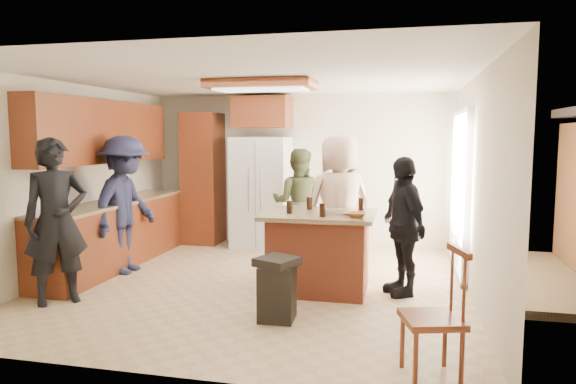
% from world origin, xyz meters
% --- Properties ---
extents(person_front_left, '(0.81, 0.81, 1.81)m').
position_xyz_m(person_front_left, '(-1.93, -1.15, 0.90)').
color(person_front_left, black).
rests_on(person_front_left, ground).
extents(person_behind_left, '(0.82, 0.53, 1.63)m').
position_xyz_m(person_behind_left, '(0.17, 1.58, 0.82)').
color(person_behind_left, '#393D23').
rests_on(person_behind_left, ground).
extents(person_behind_right, '(1.08, 0.97, 1.85)m').
position_xyz_m(person_behind_right, '(0.92, 0.58, 0.93)').
color(person_behind_right, tan).
rests_on(person_behind_right, ground).
extents(person_side_right, '(0.83, 1.05, 1.59)m').
position_xyz_m(person_side_right, '(1.73, 0.00, 0.80)').
color(person_side_right, black).
rests_on(person_side_right, ground).
extents(person_counter, '(0.61, 1.21, 1.82)m').
position_xyz_m(person_counter, '(-1.87, 0.16, 0.91)').
color(person_counter, '#191B33').
rests_on(person_counter, ground).
extents(left_cabinetry, '(0.64, 3.00, 2.30)m').
position_xyz_m(left_cabinetry, '(-2.24, 0.40, 0.96)').
color(left_cabinetry, maroon).
rests_on(left_cabinetry, ground).
extents(back_wall_units, '(1.80, 0.60, 2.45)m').
position_xyz_m(back_wall_units, '(-1.33, 2.20, 1.38)').
color(back_wall_units, maroon).
rests_on(back_wall_units, ground).
extents(refrigerator, '(0.90, 0.76, 1.80)m').
position_xyz_m(refrigerator, '(-0.55, 2.12, 0.90)').
color(refrigerator, white).
rests_on(refrigerator, ground).
extents(kitchen_island, '(1.28, 1.03, 0.93)m').
position_xyz_m(kitchen_island, '(0.77, -0.07, 0.47)').
color(kitchen_island, '#AB462C').
rests_on(kitchen_island, ground).
extents(island_items, '(0.92, 0.69, 0.15)m').
position_xyz_m(island_items, '(1.00, -0.16, 0.97)').
color(island_items, silver).
rests_on(island_items, kitchen_island).
extents(trash_bin, '(0.47, 0.47, 0.63)m').
position_xyz_m(trash_bin, '(0.53, -1.14, 0.32)').
color(trash_bin, black).
rests_on(trash_bin, ground).
extents(spindle_chair, '(0.52, 0.52, 0.99)m').
position_xyz_m(spindle_chair, '(1.98, -2.06, 0.45)').
color(spindle_chair, maroon).
rests_on(spindle_chair, ground).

